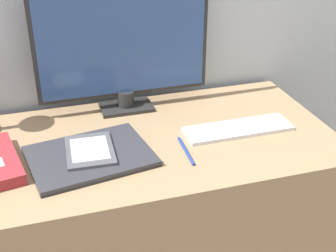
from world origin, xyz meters
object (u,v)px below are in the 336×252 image
(keyboard, at_px, (238,129))
(monitor, at_px, (123,41))
(laptop, at_px, (90,156))
(pen, at_px, (186,151))
(ereader, at_px, (90,150))

(keyboard, bearing_deg, monitor, 139.39)
(keyboard, bearing_deg, laptop, -176.42)
(keyboard, relative_size, pen, 2.25)
(keyboard, height_order, pen, keyboard)
(laptop, distance_m, pen, 0.27)
(laptop, height_order, ereader, ereader)
(ereader, bearing_deg, pen, -11.64)
(monitor, relative_size, pen, 3.77)
(ereader, xyz_separation_m, pen, (0.26, -0.05, -0.02))
(monitor, xyz_separation_m, keyboard, (0.30, -0.26, -0.23))
(keyboard, relative_size, ereader, 1.83)
(laptop, xyz_separation_m, pen, (0.27, -0.04, -0.00))
(keyboard, distance_m, ereader, 0.46)
(monitor, bearing_deg, ereader, -120.72)
(monitor, bearing_deg, pen, -72.70)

